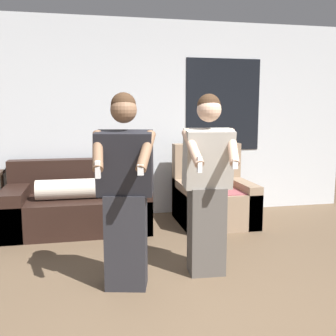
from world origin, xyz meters
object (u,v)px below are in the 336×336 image
couch (78,205)px  armchair (213,198)px  person_left (125,193)px  person_right (208,186)px

couch → armchair: size_ratio=1.70×
couch → armchair: (1.75, -0.09, 0.03)m
couch → person_left: person_left is taller
couch → person_right: bearing=-55.2°
person_left → armchair: bearing=52.4°
armchair → person_right: 1.76m
person_right → person_left: bearing=-169.7°
couch → person_right: person_right is taller
couch → person_left: 1.93m
armchair → person_right: size_ratio=0.63×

